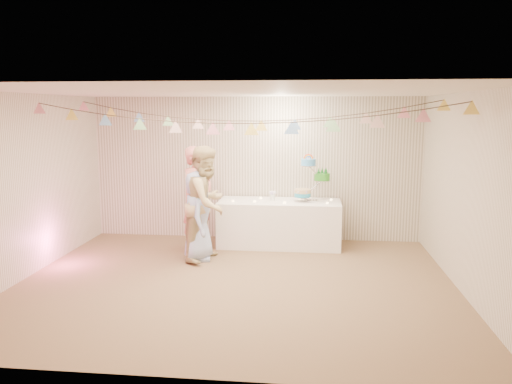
# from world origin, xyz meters

# --- Properties ---
(floor) EXTENTS (6.00, 6.00, 0.00)m
(floor) POSITION_xyz_m (0.00, 0.00, 0.00)
(floor) COLOR brown
(floor) RESTS_ON ground
(ceiling) EXTENTS (6.00, 6.00, 0.00)m
(ceiling) POSITION_xyz_m (0.00, 0.00, 2.60)
(ceiling) COLOR silver
(ceiling) RESTS_ON ground
(back_wall) EXTENTS (6.00, 6.00, 0.00)m
(back_wall) POSITION_xyz_m (0.00, 2.50, 1.30)
(back_wall) COLOR silver
(back_wall) RESTS_ON ground
(front_wall) EXTENTS (6.00, 6.00, 0.00)m
(front_wall) POSITION_xyz_m (0.00, -2.50, 1.30)
(front_wall) COLOR silver
(front_wall) RESTS_ON ground
(left_wall) EXTENTS (5.00, 5.00, 0.00)m
(left_wall) POSITION_xyz_m (-3.00, 0.00, 1.30)
(left_wall) COLOR silver
(left_wall) RESTS_ON ground
(right_wall) EXTENTS (5.00, 5.00, 0.00)m
(right_wall) POSITION_xyz_m (3.00, 0.00, 1.30)
(right_wall) COLOR silver
(right_wall) RESTS_ON ground
(table) EXTENTS (2.12, 0.85, 0.79)m
(table) POSITION_xyz_m (0.48, 2.02, 0.40)
(table) COLOR white
(table) RESTS_ON floor
(cake_stand) EXTENTS (0.68, 0.40, 0.77)m
(cake_stand) POSITION_xyz_m (1.03, 2.07, 1.13)
(cake_stand) COLOR silver
(cake_stand) RESTS_ON table
(cake_bottom) EXTENTS (0.31, 0.31, 0.15)m
(cake_bottom) POSITION_xyz_m (0.88, 2.01, 0.84)
(cake_bottom) COLOR #2A9CC5
(cake_bottom) RESTS_ON cake_stand
(cake_middle) EXTENTS (0.27, 0.27, 0.22)m
(cake_middle) POSITION_xyz_m (1.21, 2.16, 1.11)
(cake_middle) COLOR #2A901F
(cake_middle) RESTS_ON cake_stand
(cake_top_tier) EXTENTS (0.25, 0.25, 0.19)m
(cake_top_tier) POSITION_xyz_m (0.97, 2.04, 1.38)
(cake_top_tier) COLOR #4AA0EA
(cake_top_tier) RESTS_ON cake_stand
(platter) EXTENTS (0.37, 0.37, 0.02)m
(platter) POSITION_xyz_m (-0.08, 1.97, 0.76)
(platter) COLOR white
(platter) RESTS_ON table
(posy) EXTENTS (0.15, 0.15, 0.17)m
(posy) POSITION_xyz_m (0.35, 2.07, 0.84)
(posy) COLOR white
(posy) RESTS_ON table
(person_adult_a) EXTENTS (0.69, 0.77, 1.77)m
(person_adult_a) POSITION_xyz_m (-0.87, 1.54, 0.89)
(person_adult_a) COLOR #D0736D
(person_adult_a) RESTS_ON floor
(person_adult_b) EXTENTS (0.91, 1.04, 1.82)m
(person_adult_b) POSITION_xyz_m (-0.61, 1.07, 0.91)
(person_adult_b) COLOR tan
(person_adult_b) RESTS_ON floor
(person_child) EXTENTS (0.58, 0.77, 1.43)m
(person_child) POSITION_xyz_m (-0.75, 1.03, 0.71)
(person_child) COLOR #A4B8E9
(person_child) RESTS_ON floor
(bunting_back) EXTENTS (5.60, 1.10, 0.40)m
(bunting_back) POSITION_xyz_m (0.00, 1.10, 2.35)
(bunting_back) COLOR pink
(bunting_back) RESTS_ON ceiling
(bunting_front) EXTENTS (5.60, 0.90, 0.36)m
(bunting_front) POSITION_xyz_m (0.00, -0.20, 2.32)
(bunting_front) COLOR #72A5E5
(bunting_front) RESTS_ON ceiling
(tealight_0) EXTENTS (0.04, 0.04, 0.03)m
(tealight_0) POSITION_xyz_m (-0.32, 1.87, 0.81)
(tealight_0) COLOR #FFD88C
(tealight_0) RESTS_ON table
(tealight_1) EXTENTS (0.04, 0.04, 0.03)m
(tealight_1) POSITION_xyz_m (0.13, 2.20, 0.81)
(tealight_1) COLOR #FFD88C
(tealight_1) RESTS_ON table
(tealight_2) EXTENTS (0.04, 0.04, 0.03)m
(tealight_2) POSITION_xyz_m (0.58, 1.80, 0.81)
(tealight_2) COLOR #FFD88C
(tealight_2) RESTS_ON table
(tealight_3) EXTENTS (0.04, 0.04, 0.03)m
(tealight_3) POSITION_xyz_m (0.83, 2.24, 0.81)
(tealight_3) COLOR #FFD88C
(tealight_3) RESTS_ON table
(tealight_4) EXTENTS (0.04, 0.04, 0.03)m
(tealight_4) POSITION_xyz_m (1.30, 1.84, 0.81)
(tealight_4) COLOR #FFD88C
(tealight_4) RESTS_ON table
(tealight_5) EXTENTS (0.04, 0.04, 0.03)m
(tealight_5) POSITION_xyz_m (1.38, 2.17, 0.81)
(tealight_5) COLOR #FFD88C
(tealight_5) RESTS_ON table
(tealight_6) EXTENTS (0.04, 0.04, 0.03)m
(tealight_6) POSITION_xyz_m (0.06, 1.87, 0.81)
(tealight_6) COLOR #FFD88C
(tealight_6) RESTS_ON table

